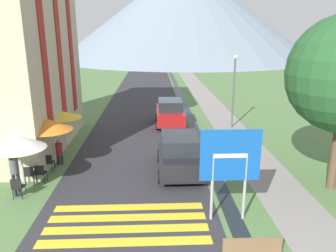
{
  "coord_description": "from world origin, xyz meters",
  "views": [
    {
      "loc": [
        -1.54,
        -5.85,
        6.23
      ],
      "look_at": [
        -0.84,
        10.0,
        1.7
      ],
      "focal_mm": 35.0,
      "sensor_mm": 36.0,
      "label": 1
    }
  ],
  "objects_px": {
    "cafe_chair_far_right": "(52,150)",
    "person_seated_near": "(33,161)",
    "parked_car_far": "(170,112)",
    "cafe_chair_middle": "(49,161)",
    "road_sign": "(230,162)",
    "person_seated_far": "(59,150)",
    "parked_car_near": "(179,153)",
    "cafe_chair_nearest": "(17,186)",
    "person_standing_terrace": "(15,171)",
    "cafe_chair_near_right": "(40,172)",
    "cafe_chair_near_left": "(30,174)",
    "cafe_umbrella_front_white": "(19,142)",
    "cafe_umbrella_middle_orange": "(48,125)",
    "cafe_umbrella_rear_yellow": "(63,115)",
    "streetlamp": "(234,85)"
  },
  "relations": [
    {
      "from": "cafe_chair_far_right",
      "to": "person_seated_near",
      "type": "distance_m",
      "value": 2.0
    },
    {
      "from": "parked_car_far",
      "to": "cafe_chair_middle",
      "type": "height_order",
      "value": "parked_car_far"
    },
    {
      "from": "road_sign",
      "to": "person_seated_far",
      "type": "bearing_deg",
      "value": 143.57
    },
    {
      "from": "parked_car_near",
      "to": "parked_car_far",
      "type": "xyz_separation_m",
      "value": [
        -0.03,
        8.03,
        -0.0
      ]
    },
    {
      "from": "cafe_chair_nearest",
      "to": "road_sign",
      "type": "bearing_deg",
      "value": -38.09
    },
    {
      "from": "person_seated_far",
      "to": "person_seated_near",
      "type": "bearing_deg",
      "value": -121.08
    },
    {
      "from": "person_standing_terrace",
      "to": "cafe_chair_nearest",
      "type": "bearing_deg",
      "value": -61.26
    },
    {
      "from": "road_sign",
      "to": "cafe_chair_near_right",
      "type": "relative_size",
      "value": 3.81
    },
    {
      "from": "cafe_chair_near_left",
      "to": "cafe_chair_near_right",
      "type": "relative_size",
      "value": 1.0
    },
    {
      "from": "cafe_chair_far_right",
      "to": "cafe_umbrella_front_white",
      "type": "relative_size",
      "value": 0.36
    },
    {
      "from": "road_sign",
      "to": "parked_car_far",
      "type": "bearing_deg",
      "value": 96.48
    },
    {
      "from": "cafe_umbrella_middle_orange",
      "to": "person_seated_near",
      "type": "relative_size",
      "value": 1.93
    },
    {
      "from": "person_seated_near",
      "to": "cafe_umbrella_middle_orange",
      "type": "bearing_deg",
      "value": 41.06
    },
    {
      "from": "parked_car_far",
      "to": "cafe_umbrella_rear_yellow",
      "type": "height_order",
      "value": "cafe_umbrella_rear_yellow"
    },
    {
      "from": "cafe_umbrella_rear_yellow",
      "to": "person_standing_terrace",
      "type": "height_order",
      "value": "cafe_umbrella_rear_yellow"
    },
    {
      "from": "parked_car_far",
      "to": "cafe_chair_far_right",
      "type": "relative_size",
      "value": 4.59
    },
    {
      "from": "cafe_umbrella_rear_yellow",
      "to": "person_seated_near",
      "type": "relative_size",
      "value": 1.71
    },
    {
      "from": "person_seated_near",
      "to": "cafe_chair_near_right",
      "type": "bearing_deg",
      "value": -54.55
    },
    {
      "from": "parked_car_near",
      "to": "streetlamp",
      "type": "relative_size",
      "value": 0.81
    },
    {
      "from": "cafe_chair_middle",
      "to": "person_seated_far",
      "type": "bearing_deg",
      "value": 87.81
    },
    {
      "from": "cafe_chair_near_left",
      "to": "cafe_chair_middle",
      "type": "xyz_separation_m",
      "value": [
        0.37,
        1.35,
        0.0
      ]
    },
    {
      "from": "road_sign",
      "to": "cafe_chair_near_left",
      "type": "distance_m",
      "value": 8.47
    },
    {
      "from": "person_standing_terrace",
      "to": "person_seated_near",
      "type": "height_order",
      "value": "person_standing_terrace"
    },
    {
      "from": "parked_car_near",
      "to": "cafe_chair_nearest",
      "type": "xyz_separation_m",
      "value": [
        -6.46,
        -2.25,
        -0.4
      ]
    },
    {
      "from": "cafe_chair_near_right",
      "to": "person_seated_far",
      "type": "relative_size",
      "value": 0.66
    },
    {
      "from": "parked_car_far",
      "to": "cafe_umbrella_middle_orange",
      "type": "distance_m",
      "value": 9.69
    },
    {
      "from": "cafe_chair_near_left",
      "to": "cafe_chair_near_right",
      "type": "height_order",
      "value": "same"
    },
    {
      "from": "cafe_chair_far_right",
      "to": "cafe_umbrella_middle_orange",
      "type": "xyz_separation_m",
      "value": [
        0.42,
        -1.4,
        1.71
      ]
    },
    {
      "from": "person_standing_terrace",
      "to": "cafe_chair_far_right",
      "type": "bearing_deg",
      "value": 86.78
    },
    {
      "from": "cafe_chair_nearest",
      "to": "person_seated_far",
      "type": "height_order",
      "value": "person_seated_far"
    },
    {
      "from": "cafe_chair_middle",
      "to": "cafe_chair_near_left",
      "type": "bearing_deg",
      "value": -92.22
    },
    {
      "from": "cafe_umbrella_front_white",
      "to": "person_seated_near",
      "type": "bearing_deg",
      "value": 94.06
    },
    {
      "from": "cafe_chair_middle",
      "to": "streetlamp",
      "type": "relative_size",
      "value": 0.18
    },
    {
      "from": "cafe_chair_nearest",
      "to": "person_standing_terrace",
      "type": "height_order",
      "value": "person_standing_terrace"
    },
    {
      "from": "road_sign",
      "to": "cafe_chair_far_right",
      "type": "distance_m",
      "value": 9.83
    },
    {
      "from": "cafe_chair_middle",
      "to": "cafe_umbrella_rear_yellow",
      "type": "distance_m",
      "value": 3.25
    },
    {
      "from": "road_sign",
      "to": "person_seated_near",
      "type": "xyz_separation_m",
      "value": [
        -7.93,
        3.94,
        -1.41
      ]
    },
    {
      "from": "cafe_chair_far_right",
      "to": "parked_car_near",
      "type": "bearing_deg",
      "value": -9.85
    },
    {
      "from": "cafe_umbrella_rear_yellow",
      "to": "person_standing_terrace",
      "type": "distance_m",
      "value": 5.34
    },
    {
      "from": "person_seated_far",
      "to": "streetlamp",
      "type": "relative_size",
      "value": 0.26
    },
    {
      "from": "cafe_umbrella_front_white",
      "to": "streetlamp",
      "type": "bearing_deg",
      "value": 39.73
    },
    {
      "from": "cafe_umbrella_middle_orange",
      "to": "streetlamp",
      "type": "height_order",
      "value": "streetlamp"
    },
    {
      "from": "cafe_chair_far_right",
      "to": "cafe_umbrella_front_white",
      "type": "xyz_separation_m",
      "value": [
        -0.14,
        -3.37,
        1.56
      ]
    },
    {
      "from": "cafe_chair_middle",
      "to": "cafe_chair_far_right",
      "type": "bearing_deg",
      "value": 114.24
    },
    {
      "from": "cafe_chair_nearest",
      "to": "person_standing_terrace",
      "type": "distance_m",
      "value": 0.59
    },
    {
      "from": "cafe_chair_far_right",
      "to": "cafe_umbrella_rear_yellow",
      "type": "distance_m",
      "value": 2.02
    },
    {
      "from": "cafe_chair_far_right",
      "to": "cafe_umbrella_middle_orange",
      "type": "distance_m",
      "value": 2.25
    },
    {
      "from": "cafe_umbrella_front_white",
      "to": "person_seated_near",
      "type": "xyz_separation_m",
      "value": [
        -0.1,
        1.39,
        -1.36
      ]
    },
    {
      "from": "road_sign",
      "to": "cafe_chair_middle",
      "type": "distance_m",
      "value": 8.71
    },
    {
      "from": "parked_car_far",
      "to": "cafe_chair_nearest",
      "type": "xyz_separation_m",
      "value": [
        -6.43,
        -10.28,
        -0.4
      ]
    }
  ]
}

